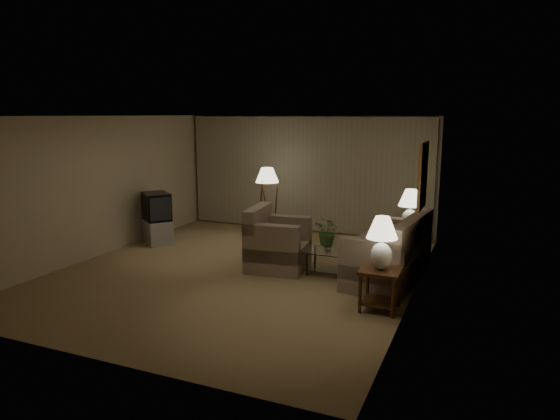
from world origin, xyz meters
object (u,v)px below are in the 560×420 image
object	(u,v)px
armchair	(278,245)
vase	(328,247)
tv_cabinet	(157,231)
table_lamp_far	(410,206)
ottoman	(277,228)
floor_lamp	(267,202)
sofa	(388,255)
crt_tv	(156,206)
table_lamp_near	(382,238)
side_table_near	(380,282)
side_table_far	(409,240)
coffee_table	(336,260)

from	to	relation	value
armchair	vase	world-z (taller)	armchair
tv_cabinet	vase	size ratio (longest dim) A/B	6.45
table_lamp_far	vase	xyz separation A→B (m)	(-1.16, -1.35, -0.57)
ottoman	vase	world-z (taller)	vase
floor_lamp	sofa	bearing A→B (deg)	-31.07
tv_cabinet	armchair	bearing A→B (deg)	26.16
crt_tv	sofa	bearing A→B (deg)	32.20
table_lamp_near	crt_tv	distance (m)	5.55
table_lamp_far	tv_cabinet	size ratio (longest dim) A/B	0.84
side_table_near	side_table_far	size ratio (longest dim) A/B	1.00
table_lamp_near	crt_tv	bearing A→B (deg)	159.83
table_lamp_far	ottoman	distance (m)	3.30
tv_cabinet	vase	xyz separation A→B (m)	(4.04, -0.66, 0.24)
vase	tv_cabinet	bearing A→B (deg)	170.72
table_lamp_far	ottoman	bearing A→B (deg)	163.98
side_table_far	ottoman	size ratio (longest dim) A/B	1.13
tv_cabinet	floor_lamp	world-z (taller)	floor_lamp
sofa	vase	bearing A→B (deg)	-77.60
armchair	crt_tv	xyz separation A→B (m)	(-3.13, 0.69, 0.35)
side_table_far	table_lamp_near	bearing A→B (deg)	-90.00
armchair	ottoman	distance (m)	2.47
side_table_near	crt_tv	world-z (taller)	crt_tv
coffee_table	crt_tv	size ratio (longest dim) A/B	1.25
coffee_table	sofa	bearing A→B (deg)	6.63
table_lamp_near	floor_lamp	world-z (taller)	floor_lamp
table_lamp_near	side_table_far	bearing A→B (deg)	90.00
ottoman	sofa	bearing A→B (deg)	-36.22
tv_cabinet	ottoman	size ratio (longest dim) A/B	1.73
floor_lamp	table_lamp_near	bearing A→B (deg)	-45.01
side_table_near	ottoman	bearing A→B (deg)	131.29
tv_cabinet	crt_tv	xyz separation A→B (m)	(0.00, 0.00, 0.54)
table_lamp_far	tv_cabinet	xyz separation A→B (m)	(-5.20, -0.69, -0.80)
table_lamp_near	coffee_table	size ratio (longest dim) A/B	0.72
armchair	vase	distance (m)	0.92
tv_cabinet	crt_tv	distance (m)	0.54
table_lamp_far	vase	bearing A→B (deg)	-130.68
side_table_far	coffee_table	world-z (taller)	side_table_far
floor_lamp	vase	xyz separation A→B (m)	(2.00, -1.92, -0.34)
coffee_table	vase	bearing A→B (deg)	-180.00
armchair	table_lamp_near	world-z (taller)	table_lamp_near
armchair	side_table_near	world-z (taller)	armchair
sofa	table_lamp_far	distance (m)	1.40
table_lamp_far	floor_lamp	world-z (taller)	floor_lamp
armchair	crt_tv	size ratio (longest dim) A/B	1.50
sofa	side_table_far	world-z (taller)	sofa
sofa	armchair	bearing A→B (deg)	-79.51
side_table_far	table_lamp_far	xyz separation A→B (m)	(0.00, 0.00, 0.65)
sofa	side_table_far	bearing A→B (deg)	179.91
side_table_near	floor_lamp	xyz separation A→B (m)	(-3.17, 3.17, 0.42)
side_table_far	floor_lamp	bearing A→B (deg)	169.84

